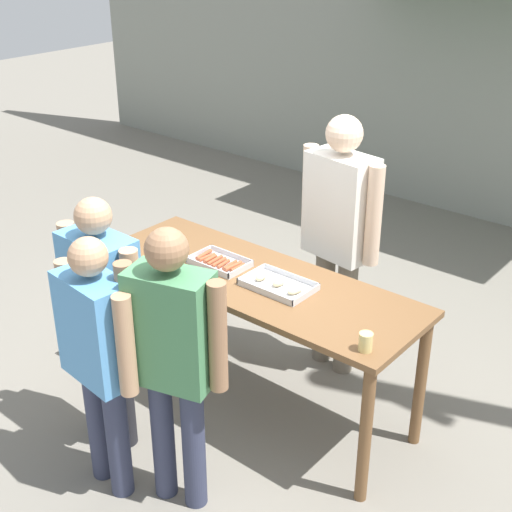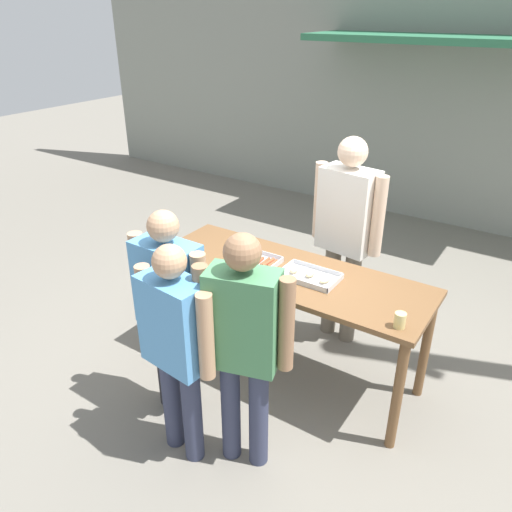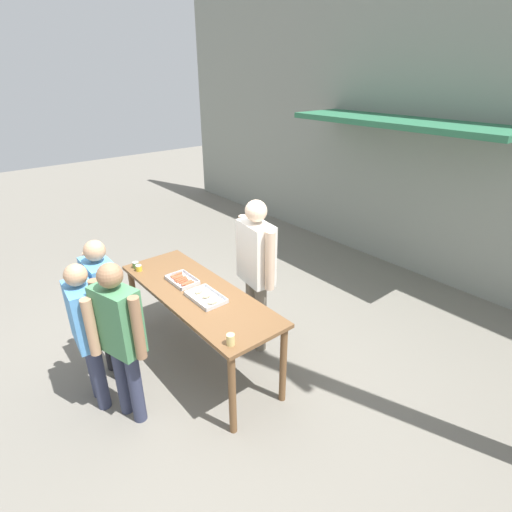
{
  "view_description": "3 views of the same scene",
  "coord_description": "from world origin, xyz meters",
  "px_view_note": "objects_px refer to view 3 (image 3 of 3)",
  "views": [
    {
      "loc": [
        2.49,
        -3.01,
        2.99
      ],
      "look_at": [
        0.0,
        0.0,
        1.08
      ],
      "focal_mm": 50.0,
      "sensor_mm": 36.0,
      "label": 1
    },
    {
      "loc": [
        1.63,
        -2.92,
        2.74
      ],
      "look_at": [
        -0.3,
        -0.01,
        0.98
      ],
      "focal_mm": 35.0,
      "sensor_mm": 36.0,
      "label": 2
    },
    {
      "loc": [
        3.23,
        -1.87,
        3.09
      ],
      "look_at": [
        0.15,
        0.69,
        1.2
      ],
      "focal_mm": 28.0,
      "sensor_mm": 36.0,
      "label": 3
    }
  ],
  "objects_px": {
    "condiment_jar_ketchup": "(139,268)",
    "condiment_jar_mustard": "(136,265)",
    "person_customer_waiting_in_line": "(87,326)",
    "food_tray_sausages": "(182,280)",
    "food_tray_buns": "(206,297)",
    "person_server_behind_table": "(256,264)",
    "person_customer_holding_hotdog": "(104,300)",
    "beer_cup": "(231,340)",
    "person_customer_with_cup": "(120,332)"
  },
  "relations": [
    {
      "from": "condiment_jar_ketchup",
      "to": "condiment_jar_mustard",
      "type": "bearing_deg",
      "value": 176.16
    },
    {
      "from": "person_customer_waiting_in_line",
      "to": "food_tray_sausages",
      "type": "bearing_deg",
      "value": -76.54
    },
    {
      "from": "condiment_jar_mustard",
      "to": "condiment_jar_ketchup",
      "type": "distance_m",
      "value": 0.1
    },
    {
      "from": "person_customer_waiting_in_line",
      "to": "food_tray_buns",
      "type": "bearing_deg",
      "value": -100.84
    },
    {
      "from": "person_server_behind_table",
      "to": "person_customer_holding_hotdog",
      "type": "distance_m",
      "value": 1.65
    },
    {
      "from": "food_tray_sausages",
      "to": "condiment_jar_mustard",
      "type": "distance_m",
      "value": 0.7
    },
    {
      "from": "person_server_behind_table",
      "to": "person_customer_holding_hotdog",
      "type": "height_order",
      "value": "person_server_behind_table"
    },
    {
      "from": "food_tray_sausages",
      "to": "condiment_jar_ketchup",
      "type": "height_order",
      "value": "condiment_jar_ketchup"
    },
    {
      "from": "food_tray_buns",
      "to": "condiment_jar_mustard",
      "type": "height_order",
      "value": "condiment_jar_mustard"
    },
    {
      "from": "beer_cup",
      "to": "person_customer_with_cup",
      "type": "bearing_deg",
      "value": -136.14
    },
    {
      "from": "food_tray_sausages",
      "to": "condiment_jar_ketchup",
      "type": "relative_size",
      "value": 5.06
    },
    {
      "from": "food_tray_sausages",
      "to": "condiment_jar_mustard",
      "type": "xyz_separation_m",
      "value": [
        -0.65,
        -0.25,
        0.02
      ]
    },
    {
      "from": "person_customer_holding_hotdog",
      "to": "person_customer_waiting_in_line",
      "type": "bearing_deg",
      "value": 138.38
    },
    {
      "from": "condiment_jar_ketchup",
      "to": "beer_cup",
      "type": "bearing_deg",
      "value": 0.23
    },
    {
      "from": "person_customer_with_cup",
      "to": "person_customer_waiting_in_line",
      "type": "distance_m",
      "value": 0.43
    },
    {
      "from": "food_tray_sausages",
      "to": "person_customer_holding_hotdog",
      "type": "relative_size",
      "value": 0.23
    },
    {
      "from": "food_tray_sausages",
      "to": "beer_cup",
      "type": "distance_m",
      "value": 1.27
    },
    {
      "from": "condiment_jar_ketchup",
      "to": "person_server_behind_table",
      "type": "relative_size",
      "value": 0.04
    },
    {
      "from": "food_tray_sausages",
      "to": "condiment_jar_mustard",
      "type": "bearing_deg",
      "value": -159.09
    },
    {
      "from": "person_customer_with_cup",
      "to": "condiment_jar_ketchup",
      "type": "bearing_deg",
      "value": -48.3
    },
    {
      "from": "person_server_behind_table",
      "to": "person_customer_waiting_in_line",
      "type": "relative_size",
      "value": 1.19
    },
    {
      "from": "condiment_jar_mustard",
      "to": "person_customer_waiting_in_line",
      "type": "relative_size",
      "value": 0.05
    },
    {
      "from": "food_tray_sausages",
      "to": "beer_cup",
      "type": "relative_size",
      "value": 3.62
    },
    {
      "from": "food_tray_buns",
      "to": "person_customer_waiting_in_line",
      "type": "bearing_deg",
      "value": -106.73
    },
    {
      "from": "food_tray_buns",
      "to": "person_customer_with_cup",
      "type": "bearing_deg",
      "value": -86.79
    },
    {
      "from": "food_tray_sausages",
      "to": "person_customer_with_cup",
      "type": "distance_m",
      "value": 1.08
    },
    {
      "from": "person_customer_waiting_in_line",
      "to": "condiment_jar_ketchup",
      "type": "bearing_deg",
      "value": -44.56
    },
    {
      "from": "beer_cup",
      "to": "person_customer_holding_hotdog",
      "type": "xyz_separation_m",
      "value": [
        -1.4,
        -0.57,
        -0.04
      ]
    },
    {
      "from": "condiment_jar_mustard",
      "to": "person_server_behind_table",
      "type": "height_order",
      "value": "person_server_behind_table"
    },
    {
      "from": "food_tray_buns",
      "to": "condiment_jar_mustard",
      "type": "relative_size",
      "value": 5.87
    },
    {
      "from": "person_server_behind_table",
      "to": "person_customer_holding_hotdog",
      "type": "relative_size",
      "value": 1.15
    },
    {
      "from": "condiment_jar_ketchup",
      "to": "person_customer_waiting_in_line",
      "type": "bearing_deg",
      "value": -50.45
    },
    {
      "from": "beer_cup",
      "to": "person_customer_with_cup",
      "type": "height_order",
      "value": "person_customer_with_cup"
    },
    {
      "from": "condiment_jar_ketchup",
      "to": "person_customer_waiting_in_line",
      "type": "distance_m",
      "value": 1.1
    },
    {
      "from": "person_server_behind_table",
      "to": "person_customer_with_cup",
      "type": "height_order",
      "value": "person_server_behind_table"
    },
    {
      "from": "food_tray_sausages",
      "to": "person_customer_with_cup",
      "type": "height_order",
      "value": "person_customer_with_cup"
    },
    {
      "from": "food_tray_sausages",
      "to": "condiment_jar_mustard",
      "type": "height_order",
      "value": "condiment_jar_mustard"
    },
    {
      "from": "condiment_jar_mustard",
      "to": "food_tray_buns",
      "type": "bearing_deg",
      "value": 12.45
    },
    {
      "from": "person_customer_waiting_in_line",
      "to": "person_customer_holding_hotdog",
      "type": "bearing_deg",
      "value": -36.74
    },
    {
      "from": "beer_cup",
      "to": "person_customer_waiting_in_line",
      "type": "height_order",
      "value": "person_customer_waiting_in_line"
    },
    {
      "from": "person_customer_waiting_in_line",
      "to": "person_customer_with_cup",
      "type": "bearing_deg",
      "value": -150.25
    },
    {
      "from": "condiment_jar_mustard",
      "to": "person_customer_with_cup",
      "type": "xyz_separation_m",
      "value": [
        1.19,
        -0.69,
        0.01
      ]
    },
    {
      "from": "person_customer_with_cup",
      "to": "condiment_jar_mustard",
      "type": "bearing_deg",
      "value": -46.31
    },
    {
      "from": "condiment_jar_mustard",
      "to": "food_tray_sausages",
      "type": "bearing_deg",
      "value": 20.91
    },
    {
      "from": "food_tray_buns",
      "to": "person_customer_holding_hotdog",
      "type": "bearing_deg",
      "value": -127.78
    },
    {
      "from": "condiment_jar_ketchup",
      "to": "person_server_behind_table",
      "type": "height_order",
      "value": "person_server_behind_table"
    },
    {
      "from": "food_tray_buns",
      "to": "person_customer_holding_hotdog",
      "type": "relative_size",
      "value": 0.27
    },
    {
      "from": "condiment_jar_mustard",
      "to": "person_customer_waiting_in_line",
      "type": "height_order",
      "value": "person_customer_waiting_in_line"
    },
    {
      "from": "beer_cup",
      "to": "food_tray_sausages",
      "type": "bearing_deg",
      "value": 168.67
    },
    {
      "from": "person_customer_holding_hotdog",
      "to": "person_customer_with_cup",
      "type": "bearing_deg",
      "value": 171.83
    }
  ]
}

